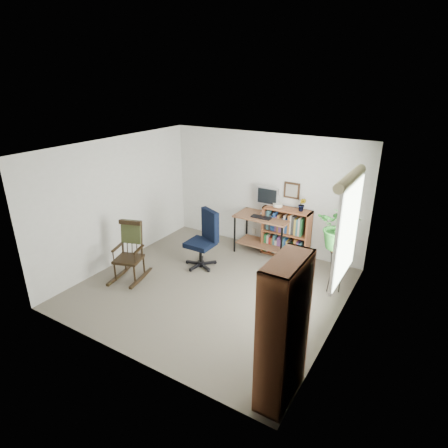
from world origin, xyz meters
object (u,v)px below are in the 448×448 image
Objects in this scene: rocking_chair at (128,252)px; tall_bookshelf at (283,332)px; low_bookshelf at (286,233)px; desk at (263,235)px; office_chair at (200,239)px.

rocking_chair is 0.62× the size of tall_bookshelf.
tall_bookshelf is (1.33, -3.36, 0.37)m from low_bookshelf.
rocking_chair is at bearing 162.82° from tall_bookshelf.
tall_bookshelf is (1.78, -3.24, 0.46)m from desk.
tall_bookshelf reaches higher than office_chair.
tall_bookshelf reaches higher than desk.
tall_bookshelf is at bearing -35.61° from rocking_chair.
low_bookshelf is 3.63m from tall_bookshelf.
rocking_chair reaches higher than desk.
office_chair is 0.65× the size of tall_bookshelf.
rocking_chair reaches higher than low_bookshelf.
desk is 1.38m from office_chair.
office_chair is at bearing 140.51° from tall_bookshelf.
desk is 1.00× the size of office_chair.
desk is at bearing 118.81° from tall_bookshelf.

